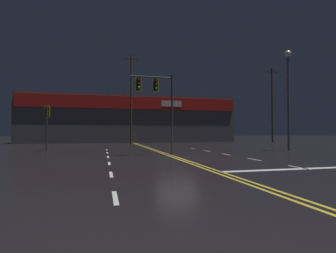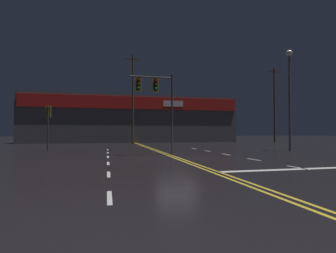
% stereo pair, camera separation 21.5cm
% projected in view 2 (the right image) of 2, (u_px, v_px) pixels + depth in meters
% --- Properties ---
extents(ground_plane, '(200.00, 200.00, 0.00)m').
position_uv_depth(ground_plane, '(177.00, 158.00, 16.03)').
color(ground_plane, black).
extents(road_markings, '(12.29, 60.00, 0.01)m').
position_uv_depth(road_markings, '(192.00, 159.00, 15.27)').
color(road_markings, gold).
rests_on(road_markings, ground).
extents(traffic_signal_median, '(3.08, 0.36, 5.70)m').
position_uv_depth(traffic_signal_median, '(155.00, 94.00, 18.29)').
color(traffic_signal_median, '#38383D').
rests_on(traffic_signal_median, ground).
extents(traffic_signal_corner_northwest, '(0.42, 0.36, 3.88)m').
position_uv_depth(traffic_signal_corner_northwest, '(48.00, 118.00, 22.50)').
color(traffic_signal_corner_northwest, '#38383D').
rests_on(traffic_signal_corner_northwest, ground).
extents(streetlight_near_right, '(0.56, 0.56, 8.77)m').
position_uv_depth(streetlight_near_right, '(289.00, 86.00, 22.71)').
color(streetlight_near_right, '#59595E').
rests_on(streetlight_near_right, ground).
extents(building_backdrop, '(33.25, 10.23, 7.35)m').
position_uv_depth(building_backdrop, '(132.00, 120.00, 44.36)').
color(building_backdrop, '#4C4C51').
rests_on(building_backdrop, ground).
extents(utility_pole_row, '(47.20, 0.26, 12.64)m').
position_uv_depth(utility_pole_row, '(147.00, 102.00, 37.71)').
color(utility_pole_row, '#4C3828').
rests_on(utility_pole_row, ground).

